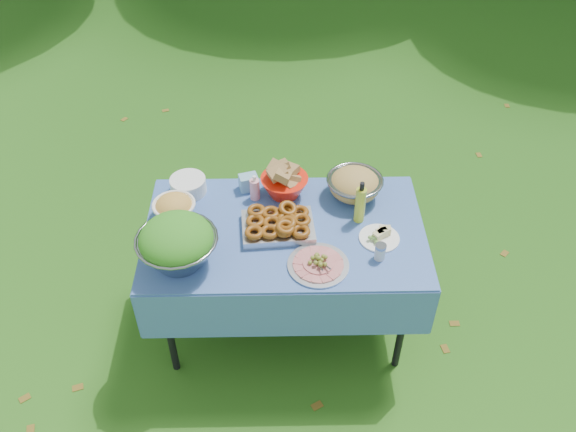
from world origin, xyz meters
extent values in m
plane|color=black|center=(0.00, 0.00, 0.00)|extent=(80.00, 80.00, 0.00)
cube|color=#77A9E5|center=(0.00, 0.00, 0.38)|extent=(1.46, 0.86, 0.76)
cylinder|color=white|center=(-0.53, 0.32, 0.81)|extent=(0.22, 0.22, 0.09)
cube|color=#7CB5D1|center=(-0.20, 0.34, 0.81)|extent=(0.12, 0.10, 0.09)
cylinder|color=pink|center=(-0.16, 0.26, 0.84)|extent=(0.06, 0.06, 0.15)
cube|color=silver|center=(-0.04, 0.00, 0.80)|extent=(0.39, 0.29, 0.09)
cylinder|color=silver|center=(0.16, -0.26, 0.80)|extent=(0.32, 0.32, 0.07)
cylinder|color=#BBCC2B|center=(0.39, 0.07, 0.89)|extent=(0.06, 0.06, 0.25)
cylinder|color=white|center=(0.48, -0.08, 0.79)|extent=(0.24, 0.24, 0.06)
cylinder|color=silver|center=(0.47, -0.21, 0.81)|extent=(0.07, 0.07, 0.09)
camera|label=1|loc=(-0.03, -2.30, 2.96)|focal=38.00mm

